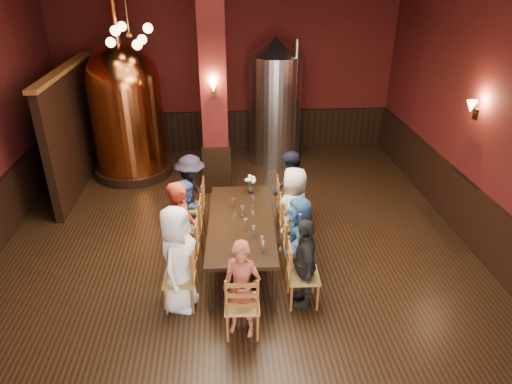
{
  "coord_description": "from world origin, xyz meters",
  "views": [
    {
      "loc": [
        -0.17,
        -5.98,
        4.32
      ],
      "look_at": [
        0.32,
        0.2,
        1.17
      ],
      "focal_mm": 32.0,
      "sensor_mm": 36.0,
      "label": 1
    }
  ],
  "objects": [
    {
      "name": "wine_glass_2",
      "position": [
        -0.02,
        0.47,
        0.83
      ],
      "size": [
        0.07,
        0.07,
        0.17
      ],
      "primitive_type": null,
      "color": "white",
      "rests_on": "dining_table"
    },
    {
      "name": "sconce_column",
      "position": [
        -0.3,
        2.5,
        2.2
      ],
      "size": [
        0.2,
        0.2,
        0.36
      ],
      "primitive_type": null,
      "rotation": [
        0.0,
        0.0,
        3.14
      ],
      "color": "black",
      "rests_on": "column"
    },
    {
      "name": "partition",
      "position": [
        -3.2,
        3.2,
        1.2
      ],
      "size": [
        0.22,
        3.5,
        2.4
      ],
      "primitive_type": "cube",
      "color": "black",
      "rests_on": "ground"
    },
    {
      "name": "pendant_cluster",
      "position": [
        -1.8,
        2.9,
        3.1
      ],
      "size": [
        0.9,
        0.9,
        1.7
      ],
      "primitive_type": null,
      "color": "#A57226",
      "rests_on": "room"
    },
    {
      "name": "wine_glass_3",
      "position": [
        0.1,
        0.21,
        0.83
      ],
      "size": [
        0.07,
        0.07,
        0.17
      ],
      "primitive_type": null,
      "color": "white",
      "rests_on": "dining_table"
    },
    {
      "name": "person_1",
      "position": [
        -0.79,
        -0.24,
        0.79
      ],
      "size": [
        0.43,
        0.61,
        1.59
      ],
      "primitive_type": "imported",
      "rotation": [
        0.0,
        0.0,
        1.66
      ],
      "color": "#A12B1B",
      "rests_on": "ground"
    },
    {
      "name": "person_5",
      "position": [
        0.91,
        -0.31,
        0.66
      ],
      "size": [
        0.57,
        1.26,
        1.31
      ],
      "primitive_type": "imported",
      "rotation": [
        0.0,
        0.0,
        4.55
      ],
      "color": "teal",
      "rests_on": "ground"
    },
    {
      "name": "wine_glass_4",
      "position": [
        0.32,
        -0.68,
        0.83
      ],
      "size": [
        0.07,
        0.07,
        0.17
      ],
      "primitive_type": null,
      "color": "white",
      "rests_on": "dining_table"
    },
    {
      "name": "person_2",
      "position": [
        -0.76,
        0.42,
        0.65
      ],
      "size": [
        0.49,
        0.69,
        1.29
      ],
      "primitive_type": "imported",
      "rotation": [
        0.0,
        0.0,
        1.25
      ],
      "color": "#2C5294",
      "rests_on": "ground"
    },
    {
      "name": "rose_vase",
      "position": [
        0.29,
        0.99,
        0.96
      ],
      "size": [
        0.19,
        0.19,
        0.32
      ],
      "color": "white",
      "rests_on": "dining_table"
    },
    {
      "name": "steel_vessel",
      "position": [
        1.07,
        4.17,
        1.44
      ],
      "size": [
        1.39,
        1.39,
        2.87
      ],
      "rotation": [
        0.0,
        0.0,
        -0.18
      ],
      "color": "#B2B2B7",
      "rests_on": "ground"
    },
    {
      "name": "wainscot_back",
      "position": [
        0.0,
        4.96,
        0.5
      ],
      "size": [
        7.9,
        0.08,
        1.0
      ],
      "primitive_type": "cube",
      "color": "black",
      "rests_on": "ground"
    },
    {
      "name": "chair_6",
      "position": [
        0.94,
        0.35,
        0.46
      ],
      "size": [
        0.48,
        0.48,
        0.92
      ],
      "primitive_type": null,
      "rotation": [
        0.0,
        0.0,
        1.53
      ],
      "color": "brown",
      "rests_on": "ground"
    },
    {
      "name": "chair_7",
      "position": [
        0.96,
        1.01,
        0.46
      ],
      "size": [
        0.48,
        0.48,
        0.92
      ],
      "primitive_type": null,
      "rotation": [
        0.0,
        0.0,
        1.53
      ],
      "color": "brown",
      "rests_on": "ground"
    },
    {
      "name": "chair_2",
      "position": [
        -0.76,
        0.42,
        0.46
      ],
      "size": [
        0.48,
        0.48,
        0.92
      ],
      "primitive_type": null,
      "rotation": [
        0.0,
        0.0,
        -1.61
      ],
      "color": "brown",
      "rests_on": "ground"
    },
    {
      "name": "chair_1",
      "position": [
        -0.79,
        -0.24,
        0.46
      ],
      "size": [
        0.48,
        0.48,
        0.92
      ],
      "primitive_type": null,
      "rotation": [
        0.0,
        0.0,
        -1.61
      ],
      "color": "brown",
      "rests_on": "ground"
    },
    {
      "name": "person_8",
      "position": [
        0.01,
        -1.5,
        0.68
      ],
      "size": [
        0.58,
        0.47,
        1.36
      ],
      "primitive_type": "imported",
      "rotation": [
        0.0,
        0.0,
        5.93
      ],
      "color": "#9D4534",
      "rests_on": "ground"
    },
    {
      "name": "sconce_wall",
      "position": [
        3.9,
        0.8,
        2.2
      ],
      "size": [
        0.2,
        0.2,
        0.36
      ],
      "primitive_type": null,
      "rotation": [
        0.0,
        0.0,
        1.57
      ],
      "color": "black",
      "rests_on": "room"
    },
    {
      "name": "chair_5",
      "position": [
        0.91,
        -0.31,
        0.46
      ],
      "size": [
        0.48,
        0.48,
        0.92
      ],
      "primitive_type": null,
      "rotation": [
        0.0,
        0.0,
        1.53
      ],
      "color": "brown",
      "rests_on": "ground"
    },
    {
      "name": "wine_glass_6",
      "position": [
        0.29,
        0.51,
        0.83
      ],
      "size": [
        0.07,
        0.07,
        0.17
      ],
      "primitive_type": null,
      "color": "white",
      "rests_on": "dining_table"
    },
    {
      "name": "room",
      "position": [
        0.0,
        0.0,
        2.25
      ],
      "size": [
        10.0,
        10.02,
        4.5
      ],
      "color": "black",
      "rests_on": "ground"
    },
    {
      "name": "person_3",
      "position": [
        -0.73,
        1.09,
        0.71
      ],
      "size": [
        0.74,
        1.02,
        1.43
      ],
      "primitive_type": "imported",
      "rotation": [
        0.0,
        0.0,
        1.33
      ],
      "color": "black",
      "rests_on": "ground"
    },
    {
      "name": "person_0",
      "position": [
        -0.82,
        -0.91,
        0.77
      ],
      "size": [
        0.68,
        0.86,
        1.54
      ],
      "primitive_type": "imported",
      "rotation": [
        0.0,
        0.0,
        1.29
      ],
      "color": "white",
      "rests_on": "ground"
    },
    {
      "name": "copper_kettle",
      "position": [
        -2.18,
        3.66,
        1.47
      ],
      "size": [
        1.77,
        1.77,
        4.02
      ],
      "rotation": [
        0.0,
        0.0,
        -0.19
      ],
      "color": "black",
      "rests_on": "ground"
    },
    {
      "name": "chair_8",
      "position": [
        0.01,
        -1.5,
        0.46
      ],
      "size": [
        0.48,
        0.48,
        0.92
      ],
      "primitive_type": null,
      "rotation": [
        0.0,
        0.0,
        3.1
      ],
      "color": "brown",
      "rests_on": "ground"
    },
    {
      "name": "chair_0",
      "position": [
        -0.82,
        -0.91,
        0.46
      ],
      "size": [
        0.48,
        0.48,
        0.92
      ],
      "primitive_type": null,
      "rotation": [
        0.0,
        0.0,
        -1.61
      ],
      "color": "brown",
      "rests_on": "ground"
    },
    {
      "name": "chair_4",
      "position": [
        0.88,
        -0.98,
        0.46
      ],
      "size": [
        0.48,
        0.48,
        0.92
      ],
      "primitive_type": null,
      "rotation": [
        0.0,
        0.0,
        1.53
      ],
      "color": "brown",
      "rests_on": "ground"
    },
    {
      "name": "wine_glass_0",
      "position": [
        0.33,
        -0.81,
        0.83
      ],
      "size": [
        0.07,
        0.07,
        0.17
      ],
      "primitive_type": null,
      "color": "white",
      "rests_on": "dining_table"
    },
    {
      "name": "wine_glass_1",
      "position": [
        0.13,
        -0.18,
        0.83
      ],
      "size": [
        0.07,
        0.07,
        0.17
      ],
      "primitive_type": null,
      "color": "white",
      "rests_on": "dining_table"
    },
    {
      "name": "chair_3",
      "position": [
        -0.73,
        1.09,
        0.46
      ],
      "size": [
        0.48,
        0.48,
        0.92
      ],
      "primitive_type": null,
      "rotation": [
        0.0,
        0.0,
        -1.61
      ],
      "color": "brown",
      "rests_on": "ground"
    },
    {
      "name": "column",
      "position": [
        -0.3,
        2.8,
        2.25
      ],
      "size": [
        0.58,
        0.58,
        4.5
      ],
      "primitive_type": "cube",
      "color": "#4D1013",
      "rests_on": "ground"
    },
    {
      "name": "person_6",
      "position": [
        0.94,
        0.35,
        0.73
      ],
      "size": [
        0.72,
        0.85,
        1.47
      ],
      "primitive_type": "imported",
      "rotation": [
        0.0,
        0.0,
        4.3
      ],
      "color": "beige",
      "rests_on": "ground"
    },
    {
      "name": "wine_glass_5",
      "position": [
        0.24,
        -0.4,
        0.83
      ],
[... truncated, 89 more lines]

